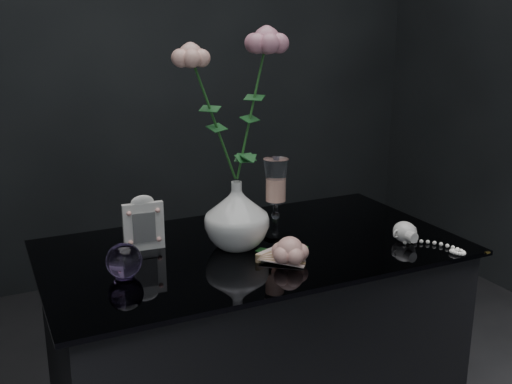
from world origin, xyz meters
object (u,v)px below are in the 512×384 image
vase (237,215)px  wine_glass (276,199)px  pearl_jar (405,231)px  loose_rose (290,250)px  picture_frame (143,223)px  paperweight (124,261)px

vase → wine_glass: size_ratio=0.80×
vase → pearl_jar: vase is taller
vase → loose_rose: size_ratio=0.88×
picture_frame → pearl_jar: picture_frame is taller
pearl_jar → paperweight: bearing=170.7°
vase → pearl_jar: (0.41, -0.15, -0.06)m
wine_glass → picture_frame: (-0.34, 0.06, -0.04)m
loose_rose → pearl_jar: (0.34, 0.00, -0.00)m
wine_glass → loose_rose: size_ratio=1.09×
picture_frame → pearl_jar: bearing=-16.8°
wine_glass → picture_frame: size_ratio=1.50×
pearl_jar → picture_frame: bearing=157.0°
pearl_jar → vase: bearing=157.2°
wine_glass → pearl_jar: 0.34m
picture_frame → paperweight: size_ratio=1.77×
vase → wine_glass: wine_glass is taller
picture_frame → paperweight: (-0.09, -0.15, -0.03)m
vase → wine_glass: 0.13m
wine_glass → picture_frame: 0.34m
pearl_jar → wine_glass: bearing=146.1°
vase → pearl_jar: 0.44m
paperweight → loose_rose: paperweight is taller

